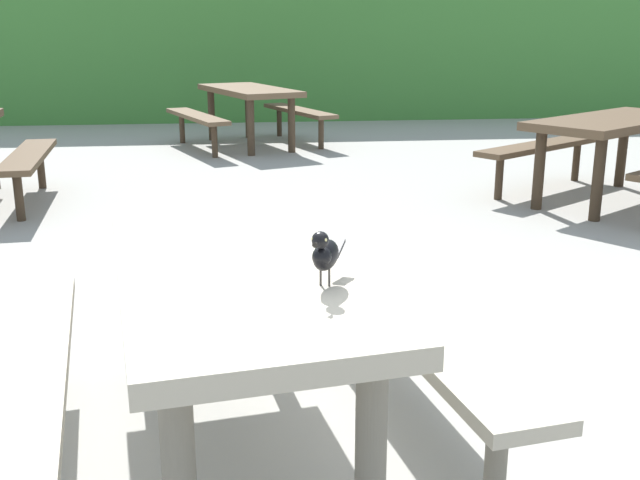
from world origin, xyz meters
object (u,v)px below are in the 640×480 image
at_px(picnic_table_mid_left, 614,139).
at_px(picnic_table_mid_right, 249,102).
at_px(bird_grackle, 325,254).
at_px(picnic_table_foreground, 233,306).

height_order(picnic_table_mid_left, picnic_table_mid_right, same).
bearing_deg(bird_grackle, picnic_table_mid_right, 90.24).
bearing_deg(picnic_table_foreground, picnic_table_mid_right, 88.03).
distance_m(picnic_table_foreground, bird_grackle, 0.53).
height_order(picnic_table_foreground, picnic_table_mid_right, same).
relative_size(picnic_table_foreground, picnic_table_mid_right, 0.90).
relative_size(picnic_table_mid_left, picnic_table_mid_right, 1.08).
xyz_separation_m(picnic_table_mid_left, picnic_table_mid_right, (-3.04, 3.59, 0.00)).
bearing_deg(picnic_table_mid_right, bird_grackle, -89.76).
bearing_deg(bird_grackle, picnic_table_foreground, 128.89).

